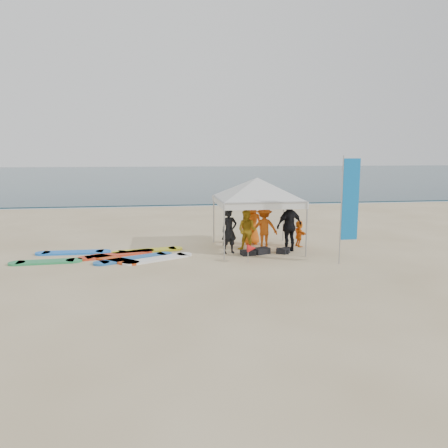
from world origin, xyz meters
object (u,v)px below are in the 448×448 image
Objects in this scene: person_yellow at (247,230)px; person_orange_a at (264,228)px; person_black_b at (289,226)px; canopy_tent at (257,178)px; feather_flag at (349,201)px; person_seated at (299,233)px; marker_pennant at (252,248)px; surfboard_spread at (115,256)px; person_orange_b at (252,223)px; person_black_a at (229,231)px.

person_orange_a is at bearing 51.13° from person_yellow.
person_black_b is 2.15m from canopy_tent.
feather_flag is at bearing -6.29° from person_yellow.
person_seated is (2.18, 0.44, -0.26)m from person_yellow.
person_orange_a reaches higher than marker_pennant.
person_black_b is (1.54, -0.32, 0.19)m from person_yellow.
person_yellow reaches higher than surfboard_spread.
feather_flag is (1.37, -2.09, 1.14)m from person_black_b.
feather_flag reaches higher than person_orange_a.
person_black_b is at bearing 129.09° from person_orange_b.
marker_pennant is at bearing -63.28° from person_yellow.
canopy_tent is at bearing 7.51° from person_orange_a.
surfboard_spread is at bearing 92.93° from person_seated.
feather_flag is at bearing -46.18° from canopy_tent.
person_seated is (1.77, -0.65, -0.34)m from person_orange_b.
person_orange_a is 0.40× the size of canopy_tent.
person_orange_b is at bearing 15.56° from surfboard_spread.
marker_pennant is (-0.62, -2.92, -0.37)m from person_orange_b.
person_black_b is at bearing -16.92° from person_black_a.
canopy_tent is at bearing -46.27° from person_black_b.
marker_pennant is (-0.91, -2.05, -0.33)m from person_orange_a.
person_orange_b is 2.70× the size of marker_pennant.
person_black_b is 1.12× the size of person_orange_b.
person_seated is 7.09m from surfboard_spread.
person_yellow is at bearing 6.37° from person_black_a.
surfboard_spread is (-4.64, 1.46, -0.46)m from marker_pennant.
marker_pennant is at bearing 67.35° from person_orange_a.
person_yellow is 0.94× the size of person_orange_a.
feather_flag reaches higher than surfboard_spread.
canopy_tent reaches higher than person_seated.
canopy_tent is at bearing 7.20° from person_black_a.
feather_flag is at bearing 125.96° from person_orange_b.
canopy_tent reaches higher than person_black_b.
person_orange_b is 4.48m from feather_flag.
person_seated is at bearing 160.25° from person_orange_b.
person_orange_a is 1.01m from person_black_b.
person_orange_b is 0.48× the size of feather_flag.
person_seated is (2.91, 0.75, -0.31)m from person_black_a.
person_black_b is at bearing 0.39° from surfboard_spread.
canopy_tent reaches higher than marker_pennant.
person_orange_a is at bearing 109.24° from person_orange_b.
person_yellow is 4.92m from surfboard_spread.
person_orange_b reaches higher than person_orange_a.
person_black_b reaches higher than person_black_a.
person_orange_a is 2.58× the size of marker_pennant.
canopy_tent is (0.00, -0.90, 1.86)m from person_orange_b.
person_black_a is 0.46× the size of feather_flag.
person_orange_b is at bearing 90.28° from canopy_tent.
person_seated is at bearing -151.48° from person_black_b.
person_black_a is at bearing 108.98° from marker_pennant.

